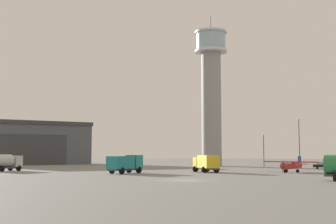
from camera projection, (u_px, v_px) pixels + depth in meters
ground_plane at (183, 180)px, 50.98m from camera, size 400.00×400.00×0.00m
control_tower at (211, 88)px, 108.26m from camera, size 7.82×7.82×36.71m
hangar at (26, 143)px, 124.38m from camera, size 37.30×34.24×11.60m
airplane_red at (292, 165)px, 71.40m from camera, size 7.83×6.77×2.59m
truck_box_yellow at (206, 163)px, 71.75m from camera, size 4.51×6.03×2.74m
truck_box_teal at (125, 163)px, 67.84m from camera, size 4.92×6.20×2.78m
truck_fuel_tanker_silver at (6, 162)px, 75.91m from camera, size 4.21×5.99×2.85m
car_black at (325, 165)px, 87.32m from camera, size 4.80×3.16×1.37m
car_white at (203, 165)px, 87.77m from camera, size 3.68×4.54×1.37m
light_post_west at (264, 147)px, 100.45m from camera, size 0.44×0.44×7.44m
light_post_east at (299, 139)px, 93.44m from camera, size 0.44×0.44×10.40m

